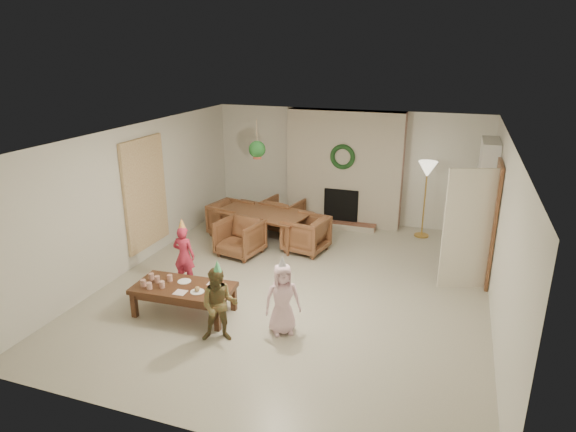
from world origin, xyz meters
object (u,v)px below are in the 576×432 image
at_px(dining_chair_far, 283,214).
at_px(child_red, 184,256).
at_px(dining_table, 263,227).
at_px(dining_chair_left, 231,219).
at_px(child_plaid, 219,305).
at_px(child_pink, 283,299).
at_px(dining_chair_right, 306,234).
at_px(coffee_table_top, 184,288).
at_px(dining_chair_near, 240,238).

relative_size(dining_chair_far, child_red, 0.75).
distance_m(dining_table, dining_chair_left, 0.79).
xyz_separation_m(child_plaid, child_pink, (0.73, 0.45, -0.01)).
xyz_separation_m(dining_chair_right, coffee_table_top, (-0.99, -2.86, 0.06)).
xyz_separation_m(dining_chair_far, child_red, (-0.66, -2.97, 0.16)).
distance_m(dining_chair_near, child_red, 1.47).
bearing_deg(child_pink, dining_chair_right, 69.54).
bearing_deg(dining_chair_near, dining_chair_right, 38.66).
distance_m(dining_chair_right, child_plaid, 3.32).
bearing_deg(coffee_table_top, dining_chair_left, 100.48).
height_order(dining_chair_right, child_red, child_red).
height_order(dining_chair_far, dining_chair_left, same).
height_order(child_plaid, child_pink, child_plaid).
bearing_deg(dining_chair_right, child_red, -25.07).
distance_m(dining_chair_near, dining_chair_right, 1.27).
height_order(dining_chair_left, child_pink, child_pink).
height_order(dining_chair_left, dining_chair_right, same).
height_order(dining_chair_left, child_plaid, child_plaid).
height_order(dining_table, child_plaid, child_plaid).
bearing_deg(child_red, child_plaid, 131.16).
distance_m(dining_chair_right, child_pink, 2.92).
bearing_deg(child_red, dining_table, -106.55).
distance_m(coffee_table_top, child_red, 0.99).
xyz_separation_m(dining_chair_left, child_red, (0.27, -2.35, 0.16)).
bearing_deg(coffee_table_top, dining_chair_right, 68.13).
distance_m(dining_chair_far, child_pink, 4.07).
relative_size(dining_chair_far, child_pink, 0.76).
xyz_separation_m(dining_chair_left, dining_chair_right, (1.74, -0.35, 0.00)).
height_order(dining_chair_near, child_plaid, child_plaid).
bearing_deg(dining_chair_far, dining_chair_near, 90.00).
relative_size(coffee_table_top, child_pink, 1.43).
xyz_separation_m(dining_chair_right, child_red, (-1.48, -2.00, 0.16)).
relative_size(dining_chair_near, child_plaid, 0.74).
bearing_deg(dining_chair_left, coffee_table_top, -155.42).
relative_size(coffee_table_top, child_plaid, 1.39).
distance_m(coffee_table_top, child_pink, 1.54).
bearing_deg(coffee_table_top, dining_table, 86.85).
relative_size(dining_chair_left, dining_chair_right, 1.00).
bearing_deg(dining_chair_near, coffee_table_top, -75.28).
bearing_deg(dining_chair_left, child_red, -162.16).
xyz_separation_m(dining_table, dining_chair_near, (-0.16, -0.78, 0.03)).
relative_size(dining_table, dining_chair_near, 2.34).
distance_m(dining_chair_near, child_pink, 2.83).
distance_m(child_plaid, child_pink, 0.86).
bearing_deg(child_plaid, dining_table, 82.39).
xyz_separation_m(dining_chair_right, child_pink, (0.55, -2.86, 0.16)).
relative_size(dining_chair_right, child_pink, 0.76).
height_order(dining_chair_near, dining_chair_left, same).
bearing_deg(dining_chair_left, dining_chair_far, -45.00).
bearing_deg(child_red, dining_chair_right, -129.95).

